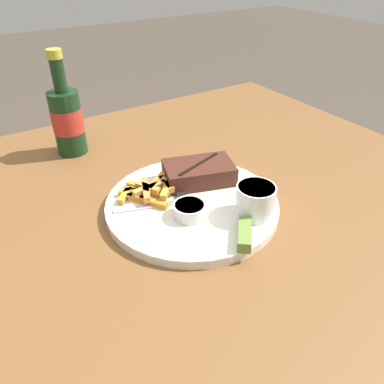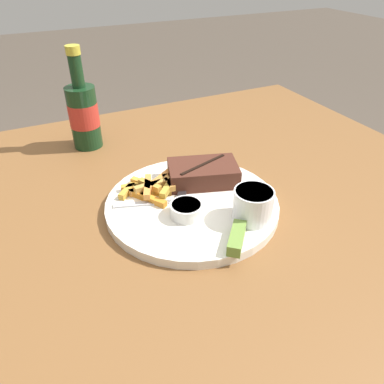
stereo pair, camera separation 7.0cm
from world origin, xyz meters
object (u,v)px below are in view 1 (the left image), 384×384
object	(u,v)px
beer_bottle	(67,119)
dipping_sauce_cup	(189,209)
dinner_plate	(192,204)
knife_utensil	(181,187)
pickle_spear	(245,234)
steak_portion	(199,173)
fork_utensil	(146,207)
coleslaw_cup	(255,199)

from	to	relation	value
beer_bottle	dipping_sauce_cup	bearing A→B (deg)	-77.15
beer_bottle	dinner_plate	bearing A→B (deg)	-71.53
knife_utensil	beer_bottle	world-z (taller)	beer_bottle
pickle_spear	knife_utensil	size ratio (longest dim) A/B	0.47
steak_portion	fork_utensil	xyz separation A→B (m)	(-0.13, -0.03, -0.02)
steak_portion	knife_utensil	xyz separation A→B (m)	(-0.05, -0.00, -0.02)
fork_utensil	knife_utensil	distance (m)	0.09
pickle_spear	knife_utensil	xyz separation A→B (m)	(-0.01, 0.19, -0.01)
pickle_spear	coleslaw_cup	bearing A→B (deg)	37.04
steak_portion	beer_bottle	distance (m)	0.35
steak_portion	dipping_sauce_cup	distance (m)	0.12
steak_portion	coleslaw_cup	size ratio (longest dim) A/B	2.23
dipping_sauce_cup	beer_bottle	xyz separation A→B (m)	(-0.09, 0.39, 0.05)
pickle_spear	steak_portion	bearing A→B (deg)	79.30
steak_portion	knife_utensil	distance (m)	0.05
fork_utensil	beer_bottle	world-z (taller)	beer_bottle
pickle_spear	beer_bottle	xyz separation A→B (m)	(-0.13, 0.49, 0.06)
fork_utensil	knife_utensil	size ratio (longest dim) A/B	0.88
dinner_plate	coleslaw_cup	xyz separation A→B (m)	(0.07, -0.10, 0.04)
knife_utensil	dinner_plate	bearing A→B (deg)	-154.16
dipping_sauce_cup	pickle_spear	distance (m)	0.11
steak_portion	dipping_sauce_cup	bearing A→B (deg)	-131.59
dinner_plate	dipping_sauce_cup	size ratio (longest dim) A/B	5.55
dinner_plate	steak_portion	bearing A→B (deg)	46.29
dinner_plate	knife_utensil	size ratio (longest dim) A/B	2.20
dipping_sauce_cup	fork_utensil	world-z (taller)	dipping_sauce_cup
dipping_sauce_cup	fork_utensil	size ratio (longest dim) A/B	0.45
dipping_sauce_cup	knife_utensil	distance (m)	0.09
coleslaw_cup	beer_bottle	world-z (taller)	beer_bottle
dinner_plate	beer_bottle	size ratio (longest dim) A/B	1.36
coleslaw_cup	dipping_sauce_cup	size ratio (longest dim) A/B	1.19
coleslaw_cup	knife_utensil	distance (m)	0.16
dipping_sauce_cup	pickle_spear	bearing A→B (deg)	-67.03
dinner_plate	beer_bottle	world-z (taller)	beer_bottle
dipping_sauce_cup	steak_portion	bearing A→B (deg)	48.41
knife_utensil	coleslaw_cup	bearing A→B (deg)	-123.31
fork_utensil	steak_portion	bearing A→B (deg)	28.74
steak_portion	beer_bottle	world-z (taller)	beer_bottle
coleslaw_cup	fork_utensil	world-z (taller)	coleslaw_cup
fork_utensil	knife_utensil	xyz separation A→B (m)	(0.09, 0.02, 0.00)
beer_bottle	coleslaw_cup	bearing A→B (deg)	-67.00
dinner_plate	dipping_sauce_cup	xyz separation A→B (m)	(-0.03, -0.04, 0.02)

